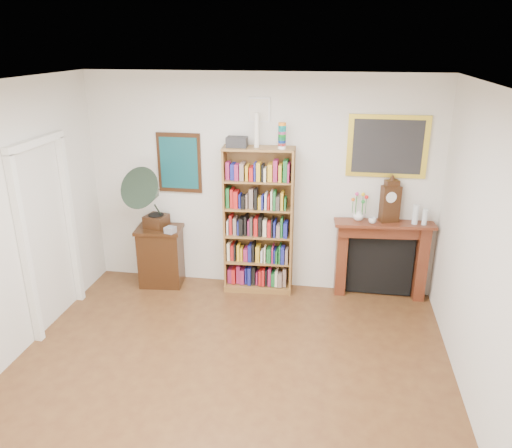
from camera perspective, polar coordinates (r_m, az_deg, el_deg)
The scene contains 15 objects.
room at distance 4.12m, azimuth -5.09°, elevation -4.95°, with size 4.51×5.01×2.81m.
door_casing at distance 6.05m, azimuth -22.77°, elevation 0.51°, with size 0.08×1.02×2.17m.
teal_poster at distance 6.58m, azimuth -8.76°, elevation 6.92°, with size 0.58×0.04×0.78m.
small_picture at distance 6.20m, azimuth 0.39°, elevation 12.93°, with size 0.26×0.04×0.30m.
gilt_painting at distance 6.22m, azimuth 14.79°, elevation 8.55°, with size 0.95×0.04×0.75m.
bookshelf at distance 6.35m, azimuth 0.25°, elevation 1.24°, with size 0.90×0.37×2.21m.
side_cabinet at distance 6.86m, azimuth -10.80°, elevation -3.62°, with size 0.60×0.43×0.81m, color black.
fireplace at distance 6.56m, azimuth 14.12°, elevation -3.20°, with size 1.24×0.39×1.03m.
gramophone at distance 6.46m, azimuth -12.02°, elevation 3.32°, with size 0.67×0.77×0.88m.
cd_stack at distance 6.50m, azimuth -9.78°, elevation -0.67°, with size 0.12×0.12×0.08m, color #A9A8B4.
mantel_clock at distance 6.31m, azimuth 15.09°, elevation 2.46°, with size 0.26×0.19×0.53m.
flower_vase at distance 6.33m, azimuth 11.64°, elevation 1.02°, with size 0.13×0.13×0.14m, color white.
teacup at distance 6.27m, azimuth 13.16°, elevation 0.40°, with size 0.09×0.09×0.07m, color silver.
bottle_left at distance 6.36m, azimuth 17.75°, elevation 1.03°, with size 0.07×0.07×0.24m, color silver.
bottle_right at distance 6.37m, azimuth 18.73°, elevation 0.77°, with size 0.06×0.06×0.20m, color silver.
Camera 1 is at (0.96, -3.60, 3.16)m, focal length 35.00 mm.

